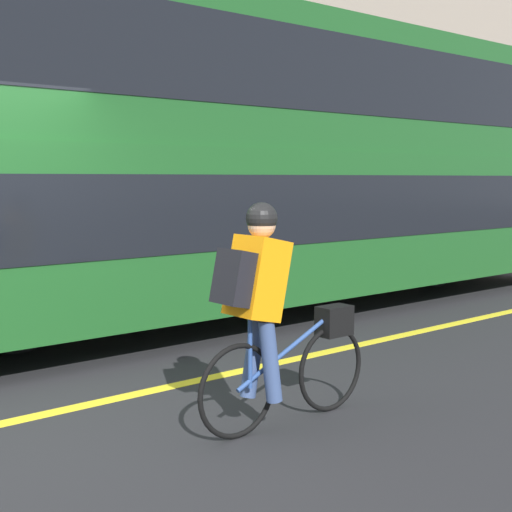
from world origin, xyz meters
name	(u,v)px	position (x,y,z in m)	size (l,w,h in m)	color
ground_plane	(3,432)	(0.00, 0.00, 0.00)	(80.00, 80.00, 0.00)	#232326
bus	(272,155)	(4.37, 2.21, 2.03)	(11.05, 2.46, 3.64)	black
cyclist_on_bike	(269,308)	(1.44, -1.11, 0.85)	(1.53, 0.32, 1.57)	black
trash_bin	(75,250)	(3.38, 5.91, 0.57)	(0.51, 0.51, 0.87)	#515156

